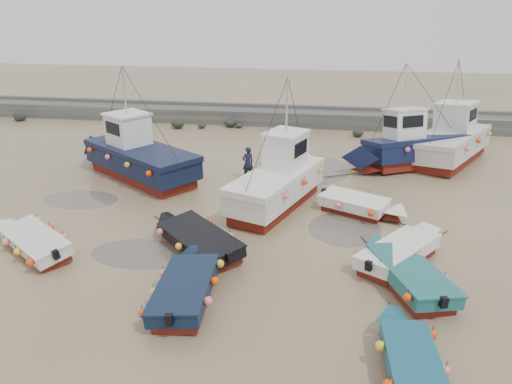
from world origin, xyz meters
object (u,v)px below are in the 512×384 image
at_px(cabin_boat_2, 409,147).
at_px(dinghy_2, 408,351).
at_px(dinghy_1, 189,283).
at_px(dinghy_4, 197,236).
at_px(dinghy_0, 34,238).
at_px(person, 248,179).
at_px(dinghy_5, 361,204).
at_px(cabin_boat_0, 135,154).
at_px(dinghy_6, 405,270).
at_px(cabin_boat_3, 453,140).
at_px(dinghy_3, 404,249).
at_px(cabin_boat_1, 282,178).

bearing_deg(cabin_boat_2, dinghy_2, 144.82).
relative_size(dinghy_1, dinghy_4, 1.17).
xyz_separation_m(dinghy_2, dinghy_4, (-7.65, 6.05, -0.03)).
relative_size(dinghy_0, person, 2.85).
bearing_deg(dinghy_5, dinghy_1, -9.40).
distance_m(dinghy_2, dinghy_4, 9.75).
xyz_separation_m(dinghy_2, dinghy_5, (-0.94, 10.72, -0.01)).
relative_size(dinghy_2, cabin_boat_0, 0.52).
bearing_deg(dinghy_6, dinghy_0, 157.92).
distance_m(cabin_boat_2, cabin_boat_3, 3.77).
bearing_deg(dinghy_5, dinghy_3, 44.93).
distance_m(cabin_boat_0, person, 6.65).
xyz_separation_m(dinghy_1, person, (-0.27, 12.53, -0.54)).
bearing_deg(dinghy_2, dinghy_3, 81.34).
xyz_separation_m(cabin_boat_1, cabin_boat_2, (6.88, 7.03, 0.02)).
relative_size(dinghy_1, cabin_boat_2, 0.71).
bearing_deg(cabin_boat_1, dinghy_6, -33.81).
relative_size(dinghy_1, cabin_boat_1, 0.64).
xyz_separation_m(dinghy_0, cabin_boat_2, (16.13, 13.71, 0.82)).
bearing_deg(cabin_boat_1, dinghy_0, -125.42).
height_order(cabin_boat_1, person, cabin_boat_1).
bearing_deg(dinghy_1, dinghy_2, -23.89).
height_order(dinghy_2, person, dinghy_2).
bearing_deg(cabin_boat_0, cabin_boat_1, -72.66).
bearing_deg(person, cabin_boat_2, 165.45).
bearing_deg(dinghy_6, cabin_boat_0, 123.88).
relative_size(dinghy_5, dinghy_6, 0.84).
bearing_deg(dinghy_5, cabin_boat_1, -74.40).
xyz_separation_m(cabin_boat_1, cabin_boat_3, (9.87, 9.32, -0.02)).
xyz_separation_m(dinghy_1, dinghy_2, (6.91, -2.45, 0.02)).
bearing_deg(cabin_boat_1, cabin_boat_3, 62.06).
distance_m(dinghy_2, dinghy_6, 4.63).
relative_size(dinghy_6, person, 3.23).
height_order(dinghy_5, cabin_boat_1, cabin_boat_1).
bearing_deg(cabin_boat_0, dinghy_4, -108.60).
bearing_deg(cabin_boat_1, dinghy_5, 7.90).
xyz_separation_m(dinghy_6, cabin_boat_0, (-14.08, 9.74, 0.77)).
distance_m(dinghy_5, cabin_boat_3, 11.73).
bearing_deg(cabin_boat_1, dinghy_3, -25.15).
relative_size(dinghy_3, cabin_boat_1, 0.57).
bearing_deg(dinghy_1, dinghy_5, 49.79).
bearing_deg(cabin_boat_3, dinghy_6, -77.09).
distance_m(dinghy_5, dinghy_6, 6.25).
height_order(dinghy_4, person, dinghy_4).
relative_size(cabin_boat_3, person, 5.26).
distance_m(dinghy_2, cabin_boat_0, 19.84).
distance_m(dinghy_3, person, 11.64).
height_order(dinghy_6, cabin_boat_1, cabin_boat_1).
distance_m(dinghy_0, person, 12.33).
distance_m(dinghy_0, cabin_boat_2, 21.19).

